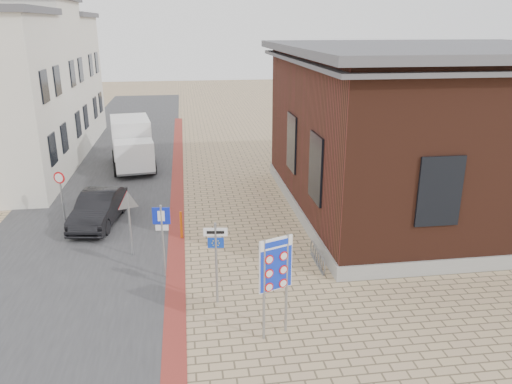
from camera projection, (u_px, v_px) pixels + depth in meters
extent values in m
plane|color=tan|center=(246.00, 305.00, 14.14)|extent=(120.00, 120.00, 0.00)
cube|color=#38383A|center=(114.00, 169.00, 27.46)|extent=(7.00, 60.00, 0.02)
cube|color=maroon|center=(177.00, 195.00, 23.25)|extent=(0.60, 40.00, 0.02)
cube|color=gray|center=(430.00, 200.00, 21.84)|extent=(12.15, 12.15, 0.50)
cube|color=#462116|center=(439.00, 127.00, 20.80)|extent=(12.00, 12.00, 6.00)
cube|color=#535258|center=(448.00, 48.00, 19.80)|extent=(13.00, 13.00, 0.30)
cube|color=#535258|center=(447.00, 59.00, 19.92)|extent=(12.70, 12.70, 0.15)
cube|color=black|center=(316.00, 168.00, 17.40)|extent=(0.12, 1.60, 2.40)
cube|color=black|center=(292.00, 143.00, 21.15)|extent=(0.12, 1.60, 2.40)
cube|color=black|center=(440.00, 191.00, 14.98)|extent=(1.40, 0.12, 2.20)
cube|color=black|center=(53.00, 149.00, 22.56)|extent=(0.10, 1.10, 1.40)
cube|color=black|center=(64.00, 138.00, 24.81)|extent=(0.10, 1.10, 1.40)
cube|color=black|center=(44.00, 86.00, 21.66)|extent=(0.10, 1.10, 1.40)
cube|color=black|center=(57.00, 81.00, 23.91)|extent=(0.10, 1.10, 1.40)
cube|color=silver|center=(13.00, 83.00, 28.13)|extent=(7.00, 6.00, 8.80)
cube|color=black|center=(78.00, 124.00, 28.18)|extent=(0.10, 1.10, 1.40)
cube|color=black|center=(86.00, 117.00, 30.43)|extent=(0.10, 1.10, 1.40)
cube|color=black|center=(72.00, 74.00, 27.29)|extent=(0.10, 1.10, 1.40)
cube|color=black|center=(80.00, 70.00, 29.54)|extent=(0.10, 1.10, 1.40)
cube|color=silver|center=(42.00, 79.00, 33.88)|extent=(7.00, 6.00, 8.00)
cube|color=#535258|center=(33.00, 15.00, 32.56)|extent=(7.40, 6.40, 0.30)
cube|color=black|center=(95.00, 107.00, 33.81)|extent=(0.10, 1.10, 1.40)
cube|color=black|center=(100.00, 102.00, 36.06)|extent=(0.10, 1.10, 1.40)
cube|color=black|center=(91.00, 65.00, 32.91)|extent=(0.10, 1.10, 1.40)
cube|color=black|center=(96.00, 62.00, 35.16)|extent=(0.10, 1.10, 1.40)
torus|color=slate|center=(322.00, 265.00, 15.91)|extent=(0.04, 0.60, 0.60)
torus|color=slate|center=(320.00, 261.00, 16.19)|extent=(0.04, 0.60, 0.60)
torus|color=slate|center=(317.00, 257.00, 16.47)|extent=(0.04, 0.60, 0.60)
torus|color=slate|center=(315.00, 253.00, 16.76)|extent=(0.04, 0.60, 0.60)
torus|color=slate|center=(313.00, 249.00, 17.04)|extent=(0.04, 0.60, 0.60)
cube|color=slate|center=(317.00, 264.00, 16.56)|extent=(0.08, 1.60, 0.04)
imported|color=black|center=(99.00, 208.00, 19.73)|extent=(1.93, 4.10, 1.30)
cube|color=slate|center=(133.00, 161.00, 27.50)|extent=(2.64, 5.22, 0.23)
cube|color=white|center=(134.00, 155.00, 25.67)|extent=(2.15, 1.83, 1.48)
cube|color=black|center=(135.00, 153.00, 24.95)|extent=(1.75, 0.33, 0.74)
cube|color=white|center=(131.00, 136.00, 27.87)|extent=(2.49, 3.58, 2.03)
cylinder|color=black|center=(116.00, 170.00, 25.91)|extent=(0.33, 0.76, 0.74)
cylinder|color=black|center=(154.00, 167.00, 26.43)|extent=(0.33, 0.76, 0.74)
cylinder|color=black|center=(115.00, 156.00, 28.60)|extent=(0.33, 0.76, 0.74)
cylinder|color=black|center=(149.00, 154.00, 29.12)|extent=(0.33, 0.76, 0.74)
cylinder|color=gray|center=(264.00, 291.00, 12.22)|extent=(0.07, 0.07, 2.71)
cylinder|color=gray|center=(286.00, 285.00, 12.53)|extent=(0.07, 0.07, 2.71)
cube|color=white|center=(276.00, 264.00, 12.17)|extent=(0.88, 0.38, 1.39)
cube|color=#102EC7|center=(276.00, 264.00, 12.17)|extent=(0.85, 0.37, 1.36)
cube|color=white|center=(276.00, 243.00, 11.99)|extent=(0.85, 0.37, 0.26)
cylinder|color=gray|center=(216.00, 264.00, 13.93)|extent=(0.07, 0.07, 2.45)
cube|color=white|center=(215.00, 232.00, 13.62)|extent=(0.66, 0.13, 0.23)
cube|color=#0F38B7|center=(216.00, 243.00, 13.72)|extent=(0.45, 0.10, 0.30)
cylinder|color=gray|center=(163.00, 242.00, 15.32)|extent=(0.07, 0.07, 2.42)
cube|color=#0F23B8|center=(161.00, 216.00, 15.04)|extent=(0.53, 0.10, 0.53)
cube|color=white|center=(162.00, 228.00, 15.16)|extent=(0.39, 0.08, 0.17)
cylinder|color=gray|center=(130.00, 225.00, 16.85)|extent=(0.07, 0.07, 2.23)
cylinder|color=gray|center=(62.00, 197.00, 19.94)|extent=(0.07, 0.07, 2.05)
cylinder|color=red|center=(59.00, 178.00, 19.68)|extent=(0.46, 0.20, 0.49)
cylinder|color=#DB550B|center=(181.00, 225.00, 18.42)|extent=(0.10, 0.10, 1.05)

